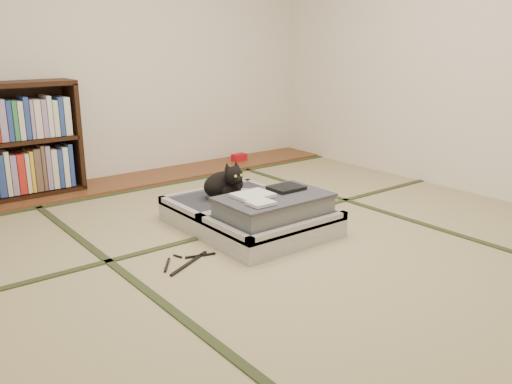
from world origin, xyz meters
TOP-DOWN VIEW (x-y plane):
  - floor at (0.00, 0.00)m, footprint 4.50×4.50m
  - wood_strip at (0.00, 2.00)m, footprint 4.00×0.50m
  - red_item at (1.13, 2.03)m, footprint 0.16×0.10m
  - room_shell at (0.00, 0.00)m, footprint 4.50×4.50m
  - tatami_borders at (0.00, 0.49)m, footprint 4.00×4.50m
  - suitcase at (0.00, 0.32)m, footprint 0.80×1.07m
  - cat at (-0.02, 0.61)m, footprint 0.36×0.36m
  - cable_coil at (0.16, 0.64)m, footprint 0.11×0.11m
  - hanger at (-0.65, 0.11)m, footprint 0.38×0.26m

SIDE VIEW (x-z plane):
  - floor at x=0.00m, z-range 0.00..0.00m
  - tatami_borders at x=0.00m, z-range 0.00..0.01m
  - hanger at x=-0.65m, z-range 0.00..0.01m
  - wood_strip at x=0.00m, z-range 0.00..0.02m
  - red_item at x=1.13m, z-range 0.02..0.09m
  - suitcase at x=0.00m, z-range -0.05..0.27m
  - cable_coil at x=0.16m, z-range 0.15..0.18m
  - cat at x=-0.02m, z-range 0.12..0.41m
  - room_shell at x=0.00m, z-range -0.79..3.71m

